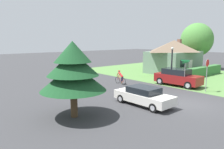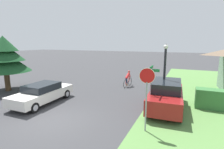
# 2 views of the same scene
# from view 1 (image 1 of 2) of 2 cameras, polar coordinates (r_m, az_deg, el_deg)

# --- Properties ---
(ground_plane) EXTENTS (140.00, 140.00, 0.00)m
(ground_plane) POSITION_cam_1_polar(r_m,az_deg,el_deg) (17.25, 19.14, -7.29)
(ground_plane) COLOR #38383A
(grass_verge_right) EXTENTS (16.00, 36.00, 0.01)m
(grass_verge_right) POSITION_cam_1_polar(r_m,az_deg,el_deg) (29.48, 24.24, -0.92)
(grass_verge_right) COLOR #568442
(grass_verge_right) RESTS_ON ground
(cottage_house) EXTENTS (8.32, 5.94, 4.81)m
(cottage_house) POSITION_cam_1_polar(r_m,az_deg,el_deg) (32.80, 15.83, 4.71)
(cottage_house) COLOR slate
(cottage_house) RESTS_ON ground
(hedge_row) EXTENTS (10.21, 0.90, 1.24)m
(hedge_row) POSITION_cam_1_polar(r_m,az_deg,el_deg) (29.99, 21.92, 0.57)
(hedge_row) COLOR #387038
(hedge_row) RESTS_ON ground
(sedan_left_lane) EXTENTS (1.90, 4.50, 1.35)m
(sedan_left_lane) POSITION_cam_1_polar(r_m,az_deg,el_deg) (16.06, 8.26, -5.54)
(sedan_left_lane) COLOR silver
(sedan_left_lane) RESTS_ON ground
(cyclist) EXTENTS (0.44, 1.83, 1.49)m
(cyclist) POSITION_cam_1_polar(r_m,az_deg,el_deg) (23.33, 2.24, -0.80)
(cyclist) COLOR black
(cyclist) RESTS_ON ground
(parked_suv_right) EXTENTS (2.14, 4.76, 1.75)m
(parked_suv_right) POSITION_cam_1_polar(r_m,az_deg,el_deg) (23.53, 16.76, -0.70)
(parked_suv_right) COLOR maroon
(parked_suv_right) RESTS_ON ground
(stop_sign) EXTENTS (0.71, 0.08, 3.00)m
(stop_sign) POSITION_cam_1_polar(r_m,az_deg,el_deg) (21.33, 23.58, 1.32)
(stop_sign) COLOR gray
(stop_sign) RESTS_ON ground
(street_lamp) EXTENTS (0.28, 0.28, 4.03)m
(street_lamp) POSITION_cam_1_polar(r_m,az_deg,el_deg) (23.49, 15.34, 2.95)
(street_lamp) COLOR black
(street_lamp) RESTS_ON ground
(street_name_sign) EXTENTS (0.90, 0.90, 2.82)m
(street_name_sign) POSITION_cam_1_polar(r_m,az_deg,el_deg) (22.13, 18.51, 1.41)
(street_name_sign) COLOR gray
(street_name_sign) RESTS_ON ground
(conifer_tall_near) EXTENTS (4.00, 4.00, 4.65)m
(conifer_tall_near) POSITION_cam_1_polar(r_m,az_deg,el_deg) (13.27, -10.14, 1.24)
(conifer_tall_near) COLOR #4C3823
(conifer_tall_near) RESTS_ON ground
(deciduous_tree_right) EXTENTS (5.11, 5.11, 7.38)m
(deciduous_tree_right) POSITION_cam_1_polar(r_m,az_deg,el_deg) (38.32, 21.27, 8.44)
(deciduous_tree_right) COLOR #4C3823
(deciduous_tree_right) RESTS_ON ground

